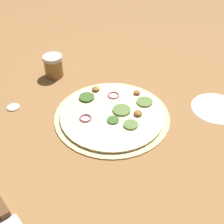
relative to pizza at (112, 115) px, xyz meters
name	(u,v)px	position (x,y,z in m)	size (l,w,h in m)	color
ground_plane	(112,117)	(0.00, 0.00, -0.01)	(3.00, 3.00, 0.00)	olive
pizza	(112,115)	(0.00, 0.00, 0.00)	(0.33, 0.33, 0.02)	beige
knife	(4,213)	(-0.34, -0.20, 0.00)	(0.10, 0.30, 0.02)	silver
spice_jar	(53,66)	(-0.09, 0.28, 0.03)	(0.06, 0.06, 0.08)	olive
loose_cap	(13,107)	(-0.25, 0.16, 0.00)	(0.04, 0.04, 0.01)	beige
flour_patch	(216,108)	(0.30, -0.09, -0.01)	(0.15, 0.15, 0.00)	white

